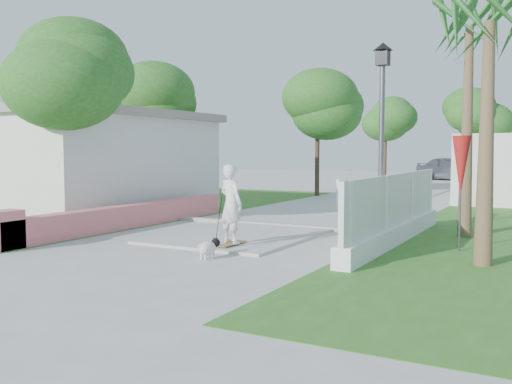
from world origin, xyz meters
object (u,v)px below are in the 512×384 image
Objects in this scene: parked_car at (453,169)px; skateboarder at (224,210)px; bollard at (338,195)px; street_lamp at (382,132)px; patio_umbrella at (461,167)px; dog at (209,247)px.

skateboarder is at bearing -158.11° from parked_car.
parked_car is (0.02, 21.22, 0.23)m from bollard.
skateboarder is at bearing -126.20° from street_lamp.
parked_car is (-0.39, 28.85, 0.01)m from skateboarder.
bollard is 21.22m from parked_car.
bollard is at bearing -158.94° from parked_car.
patio_umbrella is at bearing -133.26° from skateboarder.
skateboarder is at bearing -86.91° from bollard.
street_lamp is 1.93× the size of patio_umbrella.
patio_umbrella reaches higher than bollard.
dog is (0.24, -0.94, -0.59)m from skateboarder.
patio_umbrella reaches higher than parked_car.
dog is at bearing -157.68° from parked_car.
street_lamp is at bearing -59.04° from bollard.
patio_umbrella is 1.33× the size of skateboarder.
parked_car reaches higher than dog.
dog is at bearing 124.08° from skateboarder.
street_lamp is 2.57× the size of skateboarder.
street_lamp is 7.97× the size of dog.
skateboarder is 28.85m from parked_car.
street_lamp is 25.91m from parked_car.
dog is at bearing -116.79° from street_lamp.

